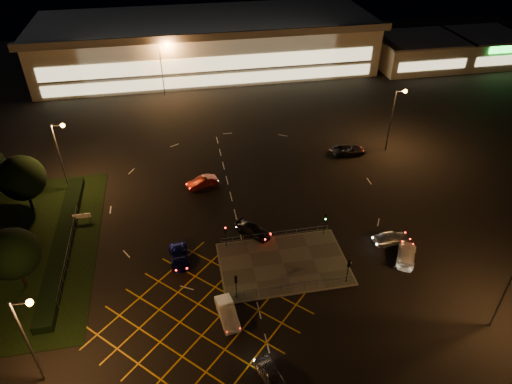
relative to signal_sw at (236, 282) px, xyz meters
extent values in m
plane|color=black|center=(4.00, 5.99, -2.37)|extent=(180.00, 180.00, 0.00)
cube|color=#4C4944|center=(6.00, 3.99, -2.31)|extent=(14.00, 9.00, 0.12)
cube|color=black|center=(-24.00, 11.99, -2.33)|extent=(18.00, 30.00, 0.08)
cube|color=black|center=(-19.00, 11.99, -1.87)|extent=(2.00, 26.00, 1.00)
cube|color=beige|center=(4.00, 67.99, 2.63)|extent=(70.00, 25.00, 10.00)
cube|color=slate|center=(4.00, 67.99, 7.83)|extent=(72.00, 26.50, 0.60)
cube|color=#FFEAA5|center=(4.00, 55.44, 2.63)|extent=(66.00, 0.20, 3.00)
cube|color=#FFEAA5|center=(4.00, 55.44, -0.57)|extent=(66.00, 0.20, 2.20)
cube|color=beige|center=(50.00, 59.99, 0.63)|extent=(18.00, 14.00, 6.00)
cube|color=slate|center=(50.00, 59.99, 3.78)|extent=(18.80, 14.80, 0.40)
cube|color=#FFEAA5|center=(50.00, 52.94, 0.23)|extent=(15.30, 0.20, 2.00)
cube|color=beige|center=(66.00, 59.99, 0.63)|extent=(14.00, 14.00, 6.00)
cube|color=slate|center=(66.00, 59.99, 3.78)|extent=(14.80, 14.80, 0.40)
cube|color=#FFEAA5|center=(66.00, 52.94, 0.23)|extent=(11.90, 0.20, 2.00)
cube|color=#19E533|center=(66.00, 52.84, 2.63)|extent=(7.00, 0.30, 1.40)
cylinder|color=slate|center=(-18.00, -6.01, 2.63)|extent=(0.20, 0.20, 10.00)
cylinder|color=slate|center=(-17.30, -6.01, 7.43)|extent=(1.40, 0.12, 0.12)
sphere|color=orange|center=(-16.60, -6.01, 7.38)|extent=(0.56, 0.56, 0.56)
cylinder|color=slate|center=(24.00, -8.01, 2.63)|extent=(0.20, 0.20, 10.00)
cylinder|color=slate|center=(-20.00, 23.99, 2.63)|extent=(0.20, 0.20, 10.00)
cylinder|color=slate|center=(-19.30, 23.99, 7.43)|extent=(1.40, 0.12, 0.12)
sphere|color=orange|center=(-18.60, 23.99, 7.38)|extent=(0.56, 0.56, 0.56)
cylinder|color=slate|center=(28.00, 25.99, 2.63)|extent=(0.20, 0.20, 10.00)
cylinder|color=slate|center=(28.70, 25.99, 7.43)|extent=(1.40, 0.12, 0.12)
sphere|color=orange|center=(29.40, 25.99, 7.38)|extent=(0.56, 0.56, 0.56)
cylinder|color=slate|center=(-6.00, 53.99, 2.63)|extent=(0.20, 0.20, 10.00)
cylinder|color=slate|center=(-5.30, 53.99, 7.43)|extent=(1.40, 0.12, 0.12)
sphere|color=orange|center=(-4.60, 53.99, 7.38)|extent=(0.56, 0.56, 0.56)
cylinder|color=slate|center=(34.00, 55.99, 2.63)|extent=(0.20, 0.20, 10.00)
cylinder|color=slate|center=(34.70, 55.99, 7.43)|extent=(1.40, 0.12, 0.12)
sphere|color=orange|center=(35.40, 55.99, 7.38)|extent=(0.56, 0.56, 0.56)
cylinder|color=black|center=(0.00, -0.01, -0.75)|extent=(0.10, 0.10, 3.00)
cube|color=black|center=(0.00, -0.01, 0.45)|extent=(0.28, 0.18, 0.90)
sphere|color=#19FF33|center=(0.00, 0.12, 0.45)|extent=(0.16, 0.16, 0.16)
cylinder|color=black|center=(12.00, -0.01, -0.75)|extent=(0.10, 0.10, 3.00)
cube|color=black|center=(12.00, -0.01, 0.45)|extent=(0.28, 0.18, 0.90)
sphere|color=#19FF33|center=(12.00, 0.12, 0.45)|extent=(0.16, 0.16, 0.16)
cylinder|color=black|center=(0.00, 7.99, -0.75)|extent=(0.10, 0.10, 3.00)
cube|color=black|center=(0.00, 7.99, 0.45)|extent=(0.28, 0.18, 0.90)
sphere|color=#FF0C0C|center=(0.00, 7.86, 0.45)|extent=(0.16, 0.16, 0.16)
cylinder|color=black|center=(12.00, 7.99, -0.75)|extent=(0.10, 0.10, 3.00)
cube|color=black|center=(12.00, 7.99, 0.45)|extent=(0.28, 0.18, 0.90)
sphere|color=#19FF33|center=(12.00, 7.86, 0.45)|extent=(0.16, 0.16, 0.16)
cylinder|color=black|center=(-24.00, 19.99, -0.93)|extent=(0.36, 0.36, 2.88)
sphere|color=black|center=(-24.00, 19.99, 2.59)|extent=(5.76, 5.76, 5.76)
cylinder|color=black|center=(-22.00, 5.99, -1.02)|extent=(0.36, 0.36, 2.70)
sphere|color=black|center=(-22.00, 5.99, 2.28)|extent=(5.40, 5.40, 5.40)
imported|color=#98999E|center=(1.60, -9.87, -1.65)|extent=(2.84, 4.53, 1.44)
imported|color=silver|center=(-1.26, -2.34, -1.62)|extent=(2.18, 4.70, 1.49)
imported|color=#0C0E49|center=(-5.53, 6.70, -1.73)|extent=(2.37, 4.68, 1.27)
imported|color=black|center=(3.58, 9.62, -1.71)|extent=(4.54, 4.52, 1.32)
imported|color=silver|center=(19.47, 5.12, -1.62)|extent=(4.40, 1.84, 1.49)
imported|color=maroon|center=(-1.61, 21.13, -1.65)|extent=(4.62, 2.76, 1.44)
imported|color=black|center=(21.71, 25.73, -1.65)|extent=(5.23, 2.61, 1.42)
imported|color=silver|center=(19.95, 2.16, -1.66)|extent=(4.18, 5.22, 1.42)
camera|label=1|loc=(-4.00, -32.06, 34.40)|focal=32.00mm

